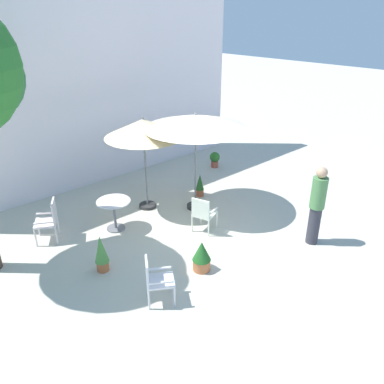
{
  "coord_description": "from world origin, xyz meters",
  "views": [
    {
      "loc": [
        -5.43,
        -5.74,
        4.67
      ],
      "look_at": [
        0.0,
        0.24,
        0.83
      ],
      "focal_mm": 35.87,
      "sensor_mm": 36.0,
      "label": 1
    }
  ],
  "objects": [
    {
      "name": "patio_umbrella_1",
      "position": [
        -0.3,
        1.64,
        2.1
      ],
      "size": [
        1.91,
        1.91,
        2.41
      ],
      "color": "#2D2D2D",
      "rests_on": "ground"
    },
    {
      "name": "patio_chair_0",
      "position": [
        -0.07,
        -0.22,
        0.5
      ],
      "size": [
        0.59,
        0.59,
        0.88
      ],
      "color": "white",
      "rests_on": "ground"
    },
    {
      "name": "patio_chair_2",
      "position": [
        -2.32,
        -1.38,
        0.5
      ],
      "size": [
        0.63,
        0.62,
        0.87
      ],
      "color": "silver",
      "rests_on": "ground"
    },
    {
      "name": "potted_plant_2",
      "position": [
        1.18,
        1.21,
        0.32
      ],
      "size": [
        0.23,
        0.23,
        0.64
      ],
      "color": "#A95635",
      "rests_on": "ground"
    },
    {
      "name": "ground_plane",
      "position": [
        0.0,
        0.0,
        0.0
      ],
      "size": [
        60.0,
        60.0,
        0.0
      ],
      "primitive_type": "plane",
      "color": "beige"
    },
    {
      "name": "villa_facade",
      "position": [
        0.0,
        4.11,
        2.68
      ],
      "size": [
        9.6,
        0.3,
        5.36
      ],
      "primitive_type": "cube",
      "color": "white",
      "rests_on": "ground"
    },
    {
      "name": "patio_umbrella_0",
      "position": [
        0.6,
        0.77,
        2.28
      ],
      "size": [
        2.5,
        2.5,
        2.51
      ],
      "color": "#2D2D2D",
      "rests_on": "ground"
    },
    {
      "name": "cafe_table_0",
      "position": [
        -1.51,
        1.24,
        0.51
      ],
      "size": [
        0.78,
        0.78,
        0.73
      ],
      "color": "white",
      "rests_on": "ground"
    },
    {
      "name": "potted_plant_3",
      "position": [
        -2.56,
        0.04,
        0.41
      ],
      "size": [
        0.28,
        0.28,
        0.79
      ],
      "color": "#B86337",
      "rests_on": "ground"
    },
    {
      "name": "standing_person",
      "position": [
        1.39,
        -2.18,
        0.93
      ],
      "size": [
        0.45,
        0.45,
        1.79
      ],
      "color": "#33333D",
      "rests_on": "ground"
    },
    {
      "name": "potted_plant_1",
      "position": [
        -1.1,
        -1.26,
        0.33
      ],
      "size": [
        0.37,
        0.37,
        0.64
      ],
      "color": "#BF6E41",
      "rests_on": "ground"
    },
    {
      "name": "potted_plant_0",
      "position": [
        3.01,
        2.45,
        0.29
      ],
      "size": [
        0.33,
        0.33,
        0.51
      ],
      "color": "#A64F3C",
      "rests_on": "ground"
    },
    {
      "name": "patio_chair_1",
      "position": [
        -2.81,
        1.81,
        0.53
      ],
      "size": [
        0.65,
        0.66,
        0.95
      ],
      "color": "white",
      "rests_on": "ground"
    }
  ]
}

